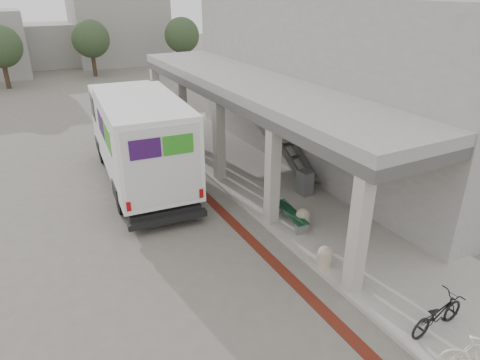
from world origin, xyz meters
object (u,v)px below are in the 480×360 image
bicycle_black (438,314)px  utility_cabinet (305,183)px  fedex_truck (139,137)px  bench (291,215)px

bicycle_black → utility_cabinet: bearing=-15.1°
fedex_truck → utility_cabinet: (5.05, -4.20, -1.37)m
bench → utility_cabinet: bearing=50.5°
fedex_truck → bicycle_black: fedex_truck is taller
utility_cabinet → bicycle_black: bearing=-103.0°
utility_cabinet → bicycle_black: 7.34m
bench → utility_cabinet: (1.70, 1.57, 0.16)m
utility_cabinet → bicycle_black: utility_cabinet is taller
bench → bicycle_black: bearing=-80.3°
bench → bicycle_black: 5.61m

